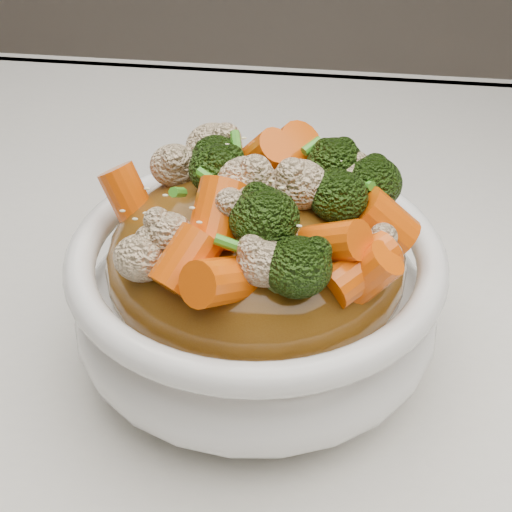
# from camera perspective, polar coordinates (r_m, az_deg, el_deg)

# --- Properties ---
(tablecloth) EXTENTS (1.20, 0.80, 0.04)m
(tablecloth) POSITION_cam_1_polar(r_m,az_deg,el_deg) (0.51, 4.41, -7.08)
(tablecloth) COLOR silver
(tablecloth) RESTS_ON dining_table
(bowl) EXTENTS (0.27, 0.27, 0.08)m
(bowl) POSITION_cam_1_polar(r_m,az_deg,el_deg) (0.46, 0.00, -3.19)
(bowl) COLOR white
(bowl) RESTS_ON tablecloth
(sauce_base) EXTENTS (0.22, 0.22, 0.09)m
(sauce_base) POSITION_cam_1_polar(r_m,az_deg,el_deg) (0.44, 0.00, -0.31)
(sauce_base) COLOR brown
(sauce_base) RESTS_ON bowl
(carrots) EXTENTS (0.22, 0.22, 0.05)m
(carrots) POSITION_cam_1_polar(r_m,az_deg,el_deg) (0.40, 0.00, 6.58)
(carrots) COLOR #E55507
(carrots) RESTS_ON sauce_base
(broccoli) EXTENTS (0.22, 0.22, 0.04)m
(broccoli) POSITION_cam_1_polar(r_m,az_deg,el_deg) (0.41, 0.00, 6.46)
(broccoli) COLOR black
(broccoli) RESTS_ON sauce_base
(cauliflower) EXTENTS (0.22, 0.22, 0.04)m
(cauliflower) POSITION_cam_1_polar(r_m,az_deg,el_deg) (0.41, 0.00, 6.22)
(cauliflower) COLOR beige
(cauliflower) RESTS_ON sauce_base
(scallions) EXTENTS (0.16, 0.16, 0.02)m
(scallions) POSITION_cam_1_polar(r_m,az_deg,el_deg) (0.40, 0.00, 6.69)
(scallions) COLOR #3B9121
(scallions) RESTS_ON sauce_base
(sesame_seeds) EXTENTS (0.19, 0.19, 0.01)m
(sesame_seeds) POSITION_cam_1_polar(r_m,az_deg,el_deg) (0.40, 0.00, 6.69)
(sesame_seeds) COLOR beige
(sesame_seeds) RESTS_ON sauce_base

